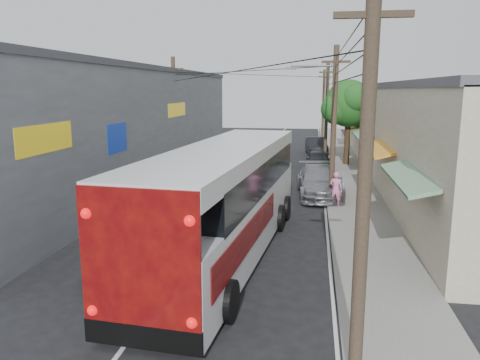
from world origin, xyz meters
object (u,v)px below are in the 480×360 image
object	(u,v)px
jeepney	(142,246)
coach_bus	(226,199)
parked_car_mid	(318,161)
parked_car_far	(316,146)
pedestrian_near	(336,189)
parked_suv	(319,182)
pedestrian_far	(339,189)

from	to	relation	value
jeepney	coach_bus	bearing A→B (deg)	34.56
parked_car_mid	parked_car_far	distance (m)	8.74
parked_car_far	pedestrian_near	world-z (taller)	pedestrian_near
parked_suv	jeepney	bearing A→B (deg)	-122.27
jeepney	pedestrian_near	size ratio (longest dim) A/B	2.83
parked_suv	parked_car_far	distance (m)	17.04
parked_suv	parked_car_far	world-z (taller)	parked_suv
parked_suv	parked_car_mid	xyz separation A→B (m)	(0.00, 8.30, -0.08)
pedestrian_near	parked_suv	bearing A→B (deg)	-56.32
jeepney	pedestrian_near	world-z (taller)	pedestrian_near
coach_bus	parked_car_far	distance (m)	27.20
coach_bus	parked_car_far	world-z (taller)	coach_bus
coach_bus	jeepney	distance (m)	3.33
coach_bus	pedestrian_near	size ratio (longest dim) A/B	7.99
coach_bus	pedestrian_far	world-z (taller)	coach_bus
parked_car_far	pedestrian_near	distance (m)	19.57
pedestrian_near	parked_car_mid	bearing A→B (deg)	-69.75
parked_suv	pedestrian_far	bearing A→B (deg)	-69.92
parked_car_mid	jeepney	bearing A→B (deg)	-105.42
parked_car_mid	parked_car_far	xyz separation A→B (m)	(-0.10, 8.74, 0.03)
pedestrian_near	parked_car_far	bearing A→B (deg)	-71.34
parked_car_far	pedestrian_far	distance (m)	19.14
parked_car_mid	pedestrian_near	xyz separation A→B (m)	(0.80, -10.81, 0.24)
pedestrian_far	parked_suv	bearing A→B (deg)	-43.61
jeepney	parked_car_far	size ratio (longest dim) A/B	1.03
parked_car_far	pedestrian_near	size ratio (longest dim) A/B	2.74
jeepney	pedestrian_far	bearing A→B (deg)	57.15
coach_bus	parked_suv	bearing A→B (deg)	76.19
parked_car_mid	pedestrian_far	bearing A→B (deg)	-83.28
coach_bus	pedestrian_near	world-z (taller)	coach_bus
jeepney	parked_suv	world-z (taller)	parked_suv
pedestrian_near	pedestrian_far	xyz separation A→B (m)	(0.16, 0.44, -0.11)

